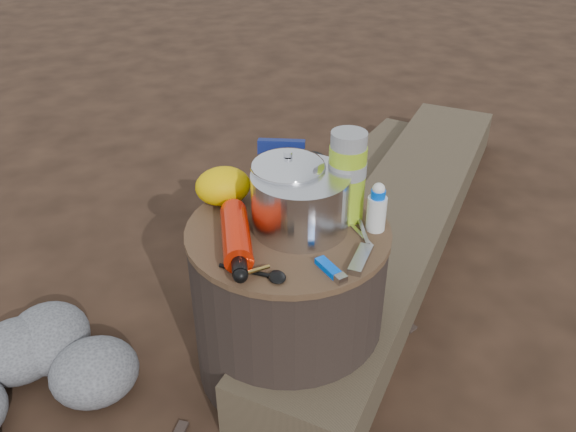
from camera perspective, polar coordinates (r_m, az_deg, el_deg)
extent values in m
plane|color=black|center=(1.66, 0.00, -14.17)|extent=(60.00, 60.00, 0.00)
cylinder|color=black|center=(1.51, 0.00, -8.32)|extent=(0.48, 0.48, 0.44)
cube|color=#433728|center=(2.09, 10.82, -0.75)|extent=(1.50, 1.70, 0.16)
cube|color=#433728|center=(2.43, 6.78, 3.63)|extent=(0.94, 0.94, 0.09)
cylinder|color=silver|center=(1.34, 1.21, 1.46)|extent=(0.23, 0.23, 0.14)
cylinder|color=silver|center=(1.37, 0.00, 2.77)|extent=(0.17, 0.17, 0.17)
cylinder|color=#90B81C|center=(1.37, 5.78, 3.83)|extent=(0.09, 0.09, 0.22)
cylinder|color=black|center=(1.47, 2.06, 3.76)|extent=(0.07, 0.07, 0.11)
ellipsoid|color=#F2BB00|center=(1.46, -6.38, 2.94)|extent=(0.14, 0.11, 0.09)
cube|color=#0C1757|center=(1.47, -0.67, 4.68)|extent=(0.12, 0.06, 0.15)
cube|color=#0051EB|center=(1.24, 3.97, -5.04)|extent=(0.05, 0.09, 0.02)
cube|color=#A6A6AA|center=(1.27, 7.12, -4.24)|extent=(0.09, 0.10, 0.01)
cylinder|color=silver|center=(1.36, 8.69, 0.65)|extent=(0.05, 0.05, 0.11)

